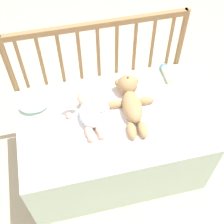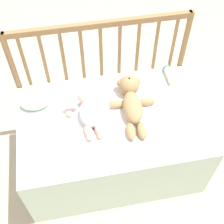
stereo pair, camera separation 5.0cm
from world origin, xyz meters
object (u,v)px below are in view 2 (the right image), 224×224
at_px(small_pillow, 35,102).
at_px(baby_bottle, 169,74).
at_px(baby, 89,112).
at_px(teddy_bear, 131,101).

bearing_deg(small_pillow, baby_bottle, 5.25).
distance_m(baby, small_pillow, 0.35).
bearing_deg(baby, small_pillow, 154.25).
distance_m(teddy_bear, small_pillow, 0.58).
xyz_separation_m(baby, small_pillow, (-0.31, 0.15, -0.01)).
bearing_deg(small_pillow, teddy_bear, -11.59).
height_order(baby, baby_bottle, baby).
relative_size(teddy_bear, small_pillow, 2.46).
relative_size(teddy_bear, baby_bottle, 2.61).
height_order(baby, small_pillow, baby).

